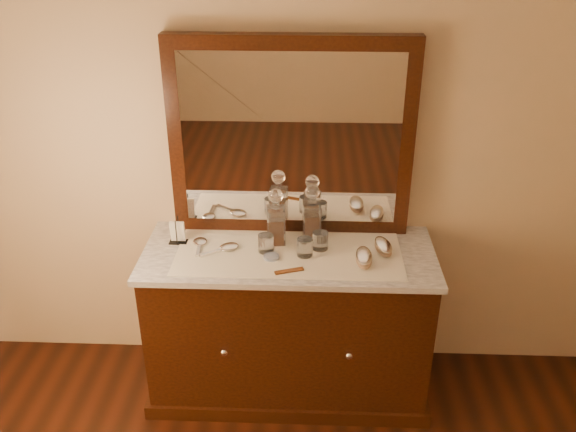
{
  "coord_description": "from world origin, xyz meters",
  "views": [
    {
      "loc": [
        0.1,
        -0.57,
        2.34
      ],
      "look_at": [
        0.0,
        1.85,
        1.1
      ],
      "focal_mm": 37.22,
      "sensor_mm": 36.0,
      "label": 1
    }
  ],
  "objects_px": {
    "brush_far": "(383,246)",
    "mirror_frame": "(291,139)",
    "decanter_right": "(312,218)",
    "napkin_rack": "(178,233)",
    "pin_dish": "(271,257)",
    "decanter_left": "(276,222)",
    "hand_mirror_outer": "(200,243)",
    "hand_mirror_inner": "(226,248)",
    "comb": "(289,271)",
    "brush_near": "(364,257)",
    "dresser_cabinet": "(289,324)"
  },
  "relations": [
    {
      "from": "napkin_rack",
      "to": "decanter_right",
      "type": "relative_size",
      "value": 0.46
    },
    {
      "from": "brush_near",
      "to": "hand_mirror_outer",
      "type": "relative_size",
      "value": 0.95
    },
    {
      "from": "dresser_cabinet",
      "to": "decanter_right",
      "type": "bearing_deg",
      "value": 52.64
    },
    {
      "from": "brush_near",
      "to": "hand_mirror_outer",
      "type": "height_order",
      "value": "brush_near"
    },
    {
      "from": "pin_dish",
      "to": "decanter_right",
      "type": "height_order",
      "value": "decanter_right"
    },
    {
      "from": "brush_far",
      "to": "hand_mirror_inner",
      "type": "height_order",
      "value": "brush_far"
    },
    {
      "from": "hand_mirror_outer",
      "to": "hand_mirror_inner",
      "type": "distance_m",
      "value": 0.15
    },
    {
      "from": "pin_dish",
      "to": "comb",
      "type": "xyz_separation_m",
      "value": [
        0.09,
        -0.12,
        -0.0
      ]
    },
    {
      "from": "decanter_right",
      "to": "hand_mirror_inner",
      "type": "height_order",
      "value": "decanter_right"
    },
    {
      "from": "dresser_cabinet",
      "to": "pin_dish",
      "type": "xyz_separation_m",
      "value": [
        -0.08,
        -0.07,
        0.45
      ]
    },
    {
      "from": "napkin_rack",
      "to": "decanter_right",
      "type": "distance_m",
      "value": 0.68
    },
    {
      "from": "comb",
      "to": "napkin_rack",
      "type": "bearing_deg",
      "value": 136.33
    },
    {
      "from": "decanter_left",
      "to": "hand_mirror_inner",
      "type": "relative_size",
      "value": 1.47
    },
    {
      "from": "decanter_left",
      "to": "decanter_right",
      "type": "xyz_separation_m",
      "value": [
        0.18,
        0.05,
        -0.0
      ]
    },
    {
      "from": "napkin_rack",
      "to": "hand_mirror_inner",
      "type": "bearing_deg",
      "value": -15.0
    },
    {
      "from": "dresser_cabinet",
      "to": "napkin_rack",
      "type": "height_order",
      "value": "napkin_rack"
    },
    {
      "from": "pin_dish",
      "to": "napkin_rack",
      "type": "relative_size",
      "value": 0.55
    },
    {
      "from": "pin_dish",
      "to": "dresser_cabinet",
      "type": "bearing_deg",
      "value": 39.47
    },
    {
      "from": "pin_dish",
      "to": "brush_near",
      "type": "relative_size",
      "value": 0.42
    },
    {
      "from": "brush_far",
      "to": "napkin_rack",
      "type": "bearing_deg",
      "value": 177.36
    },
    {
      "from": "brush_far",
      "to": "hand_mirror_inner",
      "type": "distance_m",
      "value": 0.77
    },
    {
      "from": "comb",
      "to": "brush_far",
      "type": "bearing_deg",
      "value": 5.55
    },
    {
      "from": "dresser_cabinet",
      "to": "napkin_rack",
      "type": "bearing_deg",
      "value": 172.58
    },
    {
      "from": "brush_far",
      "to": "mirror_frame",
      "type": "bearing_deg",
      "value": 154.66
    },
    {
      "from": "decanter_right",
      "to": "brush_far",
      "type": "relative_size",
      "value": 1.65
    },
    {
      "from": "comb",
      "to": "napkin_rack",
      "type": "height_order",
      "value": "napkin_rack"
    },
    {
      "from": "mirror_frame",
      "to": "hand_mirror_outer",
      "type": "height_order",
      "value": "mirror_frame"
    },
    {
      "from": "decanter_right",
      "to": "pin_dish",
      "type": "bearing_deg",
      "value": -132.24
    },
    {
      "from": "mirror_frame",
      "to": "decanter_left",
      "type": "distance_m",
      "value": 0.42
    },
    {
      "from": "pin_dish",
      "to": "hand_mirror_inner",
      "type": "bearing_deg",
      "value": 162.18
    },
    {
      "from": "pin_dish",
      "to": "napkin_rack",
      "type": "distance_m",
      "value": 0.5
    },
    {
      "from": "dresser_cabinet",
      "to": "hand_mirror_inner",
      "type": "distance_m",
      "value": 0.55
    },
    {
      "from": "hand_mirror_outer",
      "to": "pin_dish",
      "type": "bearing_deg",
      "value": -17.7
    },
    {
      "from": "comb",
      "to": "dresser_cabinet",
      "type": "bearing_deg",
      "value": 73.44
    },
    {
      "from": "comb",
      "to": "decanter_left",
      "type": "distance_m",
      "value": 0.31
    },
    {
      "from": "brush_near",
      "to": "decanter_right",
      "type": "bearing_deg",
      "value": 137.76
    },
    {
      "from": "mirror_frame",
      "to": "decanter_right",
      "type": "height_order",
      "value": "mirror_frame"
    },
    {
      "from": "decanter_right",
      "to": "hand_mirror_inner",
      "type": "relative_size",
      "value": 1.47
    },
    {
      "from": "napkin_rack",
      "to": "brush_far",
      "type": "bearing_deg",
      "value": -2.64
    },
    {
      "from": "dresser_cabinet",
      "to": "comb",
      "type": "bearing_deg",
      "value": -87.21
    },
    {
      "from": "pin_dish",
      "to": "napkin_rack",
      "type": "bearing_deg",
      "value": 163.64
    },
    {
      "from": "brush_near",
      "to": "hand_mirror_outer",
      "type": "xyz_separation_m",
      "value": [
        -0.81,
        0.13,
        -0.02
      ]
    },
    {
      "from": "hand_mirror_inner",
      "to": "brush_far",
      "type": "bearing_deg",
      "value": 1.46
    },
    {
      "from": "decanter_right",
      "to": "dresser_cabinet",
      "type": "bearing_deg",
      "value": -127.36
    },
    {
      "from": "pin_dish",
      "to": "comb",
      "type": "bearing_deg",
      "value": -52.12
    },
    {
      "from": "pin_dish",
      "to": "hand_mirror_inner",
      "type": "xyz_separation_m",
      "value": [
        -0.23,
        0.07,
        0.0
      ]
    },
    {
      "from": "decanter_right",
      "to": "brush_near",
      "type": "height_order",
      "value": "decanter_right"
    },
    {
      "from": "napkin_rack",
      "to": "brush_near",
      "type": "bearing_deg",
      "value": -9.69
    },
    {
      "from": "brush_far",
      "to": "dresser_cabinet",
      "type": "bearing_deg",
      "value": -176.8
    },
    {
      "from": "comb",
      "to": "brush_near",
      "type": "bearing_deg",
      "value": -3.39
    }
  ]
}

